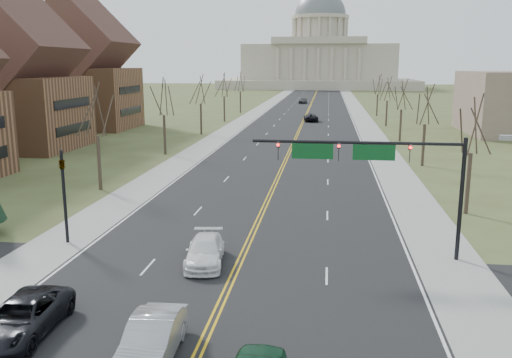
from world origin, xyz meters
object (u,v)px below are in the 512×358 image
(signal_mast, at_px, (373,161))
(car_sb_outer_lead, at_px, (22,317))
(signal_left, at_px, (64,186))
(car_sb_inner_lead, at_px, (152,339))
(car_far_sb, at_px, (303,100))
(car_sb_inner_second, at_px, (205,251))
(car_far_nb, at_px, (311,117))

(signal_mast, bearing_deg, car_sb_outer_lead, -142.31)
(signal_mast, distance_m, signal_left, 19.06)
(car_sb_outer_lead, bearing_deg, car_sb_inner_lead, -13.32)
(car_far_sb, bearing_deg, signal_left, -86.80)
(car_sb_outer_lead, height_order, car_far_sb, car_far_sb)
(signal_left, bearing_deg, car_far_sb, 85.91)
(car_sb_inner_second, xyz_separation_m, car_far_nb, (3.42, 79.75, 0.05))
(car_sb_inner_lead, distance_m, car_sb_outer_lead, 6.17)
(car_sb_outer_lead, height_order, car_sb_inner_second, car_sb_outer_lead)
(car_sb_outer_lead, height_order, car_far_nb, car_sb_outer_lead)
(car_sb_inner_lead, bearing_deg, car_sb_inner_second, 89.24)
(signal_left, distance_m, car_sb_inner_lead, 16.47)
(car_far_nb, bearing_deg, car_sb_outer_lead, 77.80)
(car_sb_inner_lead, bearing_deg, signal_left, 125.15)
(car_sb_outer_lead, xyz_separation_m, car_far_nb, (9.20, 88.93, -0.00))
(car_sb_inner_second, distance_m, car_far_sb, 129.56)
(car_sb_inner_lead, relative_size, car_sb_outer_lead, 0.90)
(car_sb_inner_second, distance_m, car_far_nb, 79.83)
(car_sb_inner_second, height_order, car_far_nb, car_far_nb)
(car_sb_outer_lead, distance_m, car_far_nb, 89.41)
(signal_mast, distance_m, car_sb_inner_lead, 16.51)
(signal_left, bearing_deg, car_sb_inner_second, -14.71)
(signal_mast, relative_size, signal_left, 2.02)
(car_sb_inner_lead, height_order, car_sb_outer_lead, car_sb_inner_lead)
(signal_left, height_order, car_sb_inner_second, signal_left)
(car_far_nb, bearing_deg, car_sb_inner_second, 81.25)
(signal_mast, distance_m, car_far_nb, 77.63)
(car_sb_outer_lead, distance_m, car_sb_inner_second, 10.85)
(car_sb_inner_lead, relative_size, car_sb_inner_second, 1.01)
(signal_mast, distance_m, car_far_sb, 127.52)
(car_sb_inner_second, bearing_deg, signal_left, 157.81)
(signal_mast, relative_size, car_far_nb, 2.16)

